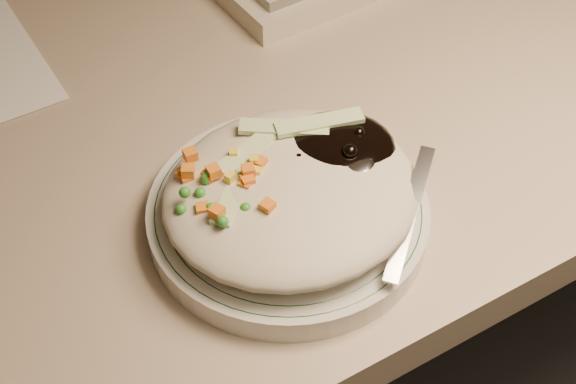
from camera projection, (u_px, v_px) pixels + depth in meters
desk at (244, 191)px, 0.91m from camera, size 1.40×0.70×0.74m
plate at (288, 215)px, 0.61m from camera, size 0.21×0.21×0.02m
plate_rim at (288, 206)px, 0.60m from camera, size 0.20×0.20×0.00m
meal at (294, 185)px, 0.59m from camera, size 0.20×0.19×0.05m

